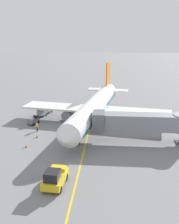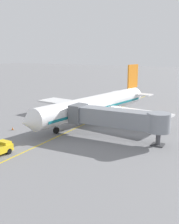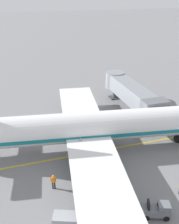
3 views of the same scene
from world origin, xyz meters
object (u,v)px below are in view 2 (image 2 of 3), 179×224
(baggage_cart_front, at_px, (57,108))
(jet_bridge, at_px, (118,118))
(ground_crew_wing_walker, at_px, (83,112))
(baggage_cart_second_in_train, at_px, (66,106))
(safety_cone_nose_left, at_px, (13,128))
(baggage_tug_lead, at_px, (42,113))
(ground_crew_marshaller, at_px, (86,108))
(safety_cone_nose_right, at_px, (31,123))
(ground_crew_loader, at_px, (37,116))
(parked_airliner, at_px, (96,105))

(baggage_cart_front, bearing_deg, jet_bridge, 148.01)
(ground_crew_wing_walker, bearing_deg, baggage_cart_second_in_train, -31.23)
(ground_crew_wing_walker, height_order, safety_cone_nose_left, ground_crew_wing_walker)
(baggage_tug_lead, xyz_separation_m, ground_crew_marshaller, (-6.37, -8.08, 0.24))
(ground_crew_marshaller, bearing_deg, jet_bridge, 132.74)
(baggage_cart_front, relative_size, safety_cone_nose_left, 5.00)
(baggage_cart_second_in_train, xyz_separation_m, ground_crew_marshaller, (-5.31, -0.01, 0.00))
(jet_bridge, distance_m, safety_cone_nose_right, 18.18)
(baggage_cart_second_in_train, distance_m, ground_crew_marshaller, 5.31)
(jet_bridge, xyz_separation_m, ground_crew_marshaller, (14.15, -15.31, -2.51))
(baggage_cart_front, height_order, safety_cone_nose_right, baggage_cart_front)
(ground_crew_loader, height_order, safety_cone_nose_right, ground_crew_loader)
(jet_bridge, bearing_deg, baggage_cart_front, -31.99)
(parked_airliner, distance_m, safety_cone_nose_left, 16.77)
(jet_bridge, relative_size, ground_crew_marshaller, 9.69)
(parked_airliner, bearing_deg, jet_bridge, 132.41)
(baggage_cart_front, bearing_deg, ground_crew_loader, 98.88)
(ground_crew_loader, height_order, ground_crew_marshaller, same)
(baggage_tug_lead, xyz_separation_m, ground_crew_loader, (-1.84, 3.74, 0.24))
(baggage_cart_front, distance_m, ground_crew_wing_walker, 7.74)
(parked_airliner, relative_size, safety_cone_nose_right, 63.14)
(ground_crew_loader, bearing_deg, safety_cone_nose_left, 91.63)
(parked_airliner, height_order, baggage_cart_second_in_train, parked_airliner)
(ground_crew_loader, xyz_separation_m, safety_cone_nose_left, (-0.21, 7.36, -0.66))
(safety_cone_nose_left, relative_size, safety_cone_nose_right, 1.00)
(baggage_cart_front, xyz_separation_m, ground_crew_marshaller, (-5.94, -2.76, 0.00))
(ground_crew_loader, relative_size, ground_crew_marshaller, 1.00)
(baggage_cart_front, xyz_separation_m, baggage_cart_second_in_train, (-0.64, -2.75, 0.00))
(jet_bridge, height_order, ground_crew_loader, jet_bridge)
(parked_airliner, bearing_deg, ground_crew_wing_walker, -24.08)
(ground_crew_wing_walker, relative_size, safety_cone_nose_left, 2.86)
(ground_crew_wing_walker, xyz_separation_m, ground_crew_loader, (6.18, 7.59, 0.00))
(jet_bridge, relative_size, baggage_cart_second_in_train, 5.55)
(ground_crew_loader, relative_size, safety_cone_nose_right, 2.86)
(parked_airliner, distance_m, ground_crew_wing_walker, 4.93)
(ground_crew_wing_walker, xyz_separation_m, ground_crew_marshaller, (1.66, -4.23, 0.00))
(parked_airliner, distance_m, baggage_cart_second_in_train, 12.71)
(jet_bridge, distance_m, baggage_tug_lead, 21.92)
(ground_crew_loader, height_order, safety_cone_nose_left, ground_crew_loader)
(safety_cone_nose_left, bearing_deg, ground_crew_wing_walker, -111.79)
(ground_crew_wing_walker, relative_size, ground_crew_loader, 1.00)
(parked_airliner, height_order, jet_bridge, parked_airliner)
(baggage_tug_lead, xyz_separation_m, baggage_cart_second_in_train, (-1.06, -8.07, 0.24))
(jet_bridge, bearing_deg, parked_airliner, -47.59)
(ground_crew_wing_walker, bearing_deg, safety_cone_nose_right, 63.22)
(ground_crew_wing_walker, bearing_deg, ground_crew_marshaller, -68.62)
(ground_crew_marshaller, height_order, safety_cone_nose_left, ground_crew_marshaller)
(baggage_tug_lead, relative_size, ground_crew_marshaller, 1.63)
(ground_crew_marshaller, height_order, safety_cone_nose_right, ground_crew_marshaller)
(parked_airliner, xyz_separation_m, safety_cone_nose_right, (9.42, 8.92, -2.90))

